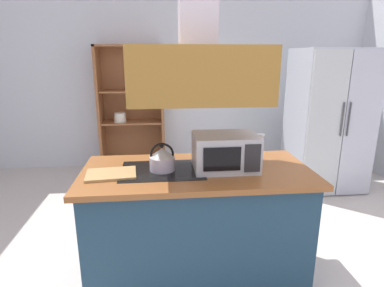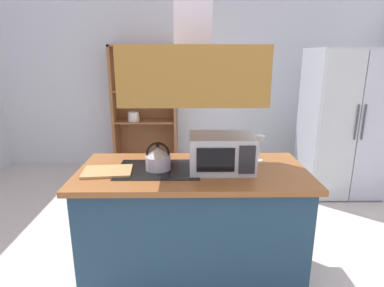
{
  "view_description": "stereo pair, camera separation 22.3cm",
  "coord_description": "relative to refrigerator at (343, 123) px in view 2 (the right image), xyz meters",
  "views": [
    {
      "loc": [
        -0.27,
        -2.02,
        1.71
      ],
      "look_at": [
        -0.02,
        0.52,
        1.0
      ],
      "focal_mm": 29.77,
      "sensor_mm": 36.0,
      "label": 1
    },
    {
      "loc": [
        -0.05,
        -2.03,
        1.71
      ],
      "look_at": [
        -0.02,
        0.52,
        1.0
      ],
      "focal_mm": 29.77,
      "sensor_mm": 36.0,
      "label": 2
    }
  ],
  "objects": [
    {
      "name": "dish_cabinet",
      "position": [
        -2.58,
        0.96,
        -0.07
      ],
      "size": [
        0.95,
        0.4,
        1.85
      ],
      "color": "brown",
      "rests_on": "ground"
    },
    {
      "name": "cutting_board",
      "position": [
        -2.51,
        -1.71,
        0.01
      ],
      "size": [
        0.36,
        0.27,
        0.02
      ],
      "primitive_type": "cube",
      "rotation": [
        0.0,
        0.0,
        0.09
      ],
      "color": "#A9824C",
      "rests_on": "kitchen_island"
    },
    {
      "name": "range_hood",
      "position": [
        -1.9,
        -1.65,
        0.81
      ],
      "size": [
        0.9,
        0.7,
        1.29
      ],
      "color": "olive"
    },
    {
      "name": "kitchen_island",
      "position": [
        -1.9,
        -1.65,
        -0.44
      ],
      "size": [
        1.68,
        0.8,
        0.9
      ],
      "color": "#1E3C51",
      "rests_on": "ground"
    },
    {
      "name": "wall_back",
      "position": [
        -1.88,
        1.18,
        0.45
      ],
      "size": [
        6.0,
        0.12,
        2.7
      ],
      "primitive_type": "cube",
      "color": "silver",
      "rests_on": "ground"
    },
    {
      "name": "refrigerator",
      "position": [
        0.0,
        0.0,
        0.0
      ],
      "size": [
        0.9,
        0.77,
        1.8
      ],
      "color": "#B0B7C2",
      "rests_on": "ground"
    },
    {
      "name": "wine_glass_on_counter",
      "position": [
        -1.37,
        -1.46,
        0.15
      ],
      "size": [
        0.08,
        0.08,
        0.21
      ],
      "color": "silver",
      "rests_on": "kitchen_island"
    },
    {
      "name": "microwave",
      "position": [
        -1.69,
        -1.65,
        0.13
      ],
      "size": [
        0.46,
        0.35,
        0.26
      ],
      "color": "#B7BABF",
      "rests_on": "kitchen_island"
    },
    {
      "name": "kettle",
      "position": [
        -2.15,
        -1.65,
        0.09
      ],
      "size": [
        0.18,
        0.18,
        0.21
      ],
      "color": "silver",
      "rests_on": "kitchen_island"
    }
  ]
}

